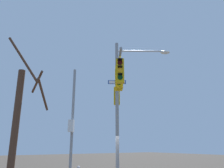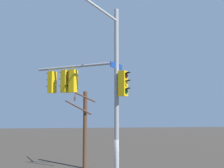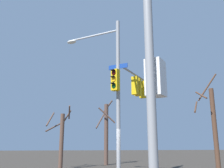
# 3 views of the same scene
# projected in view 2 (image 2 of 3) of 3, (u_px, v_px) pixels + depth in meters

# --- Properties ---
(main_signal_pole_assembly) EXTENTS (5.45, 4.45, 8.33)m
(main_signal_pole_assembly) POSITION_uv_depth(u_px,v_px,m) (91.00, 82.00, 11.49)
(main_signal_pole_assembly) COLOR gray
(main_signal_pole_assembly) RESTS_ON ground
(bare_tree_corner) EXTENTS (2.05, 1.98, 6.05)m
(bare_tree_corner) POSITION_uv_depth(u_px,v_px,m) (84.00, 126.00, 16.37)
(bare_tree_corner) COLOR #4D3325
(bare_tree_corner) RESTS_ON ground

